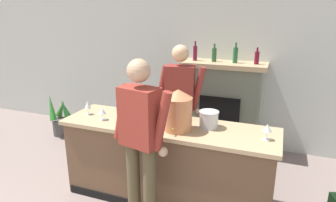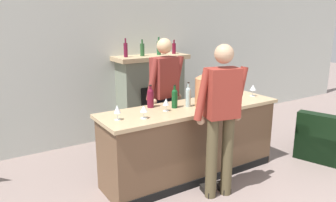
{
  "view_description": "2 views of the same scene",
  "coord_description": "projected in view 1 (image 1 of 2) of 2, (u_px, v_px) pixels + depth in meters",
  "views": [
    {
      "loc": [
        1.15,
        -0.34,
        2.16
      ],
      "look_at": [
        -0.08,
        2.87,
        1.11
      ],
      "focal_mm": 32.0,
      "sensor_mm": 36.0,
      "label": 1
    },
    {
      "loc": [
        -2.36,
        -0.64,
        2.04
      ],
      "look_at": [
        -0.08,
        2.93,
        0.94
      ],
      "focal_mm": 35.0,
      "sensor_mm": 36.0,
      "label": 2
    }
  ],
  "objects": [
    {
      "name": "ice_bucket_steel",
      "position": [
        209.0,
        119.0,
        3.22
      ],
      "size": [
        0.21,
        0.21,
        0.18
      ],
      "color": "silver",
      "rests_on": "bar_counter"
    },
    {
      "name": "wall_back_panel",
      "position": [
        206.0,
        60.0,
        4.87
      ],
      "size": [
        12.0,
        0.07,
        2.75
      ],
      "color": "silver",
      "rests_on": "ground_plane"
    },
    {
      "name": "fireplace_stone",
      "position": [
        222.0,
        106.0,
        4.71
      ],
      "size": [
        1.27,
        0.52,
        1.71
      ],
      "color": "slate",
      "rests_on": "ground_plane"
    },
    {
      "name": "person_customer",
      "position": [
        141.0,
        142.0,
        2.79
      ],
      "size": [
        0.65,
        0.37,
        1.76
      ],
      "color": "brown",
      "rests_on": "ground_plane"
    },
    {
      "name": "bar_counter",
      "position": [
        167.0,
        162.0,
        3.46
      ],
      "size": [
        2.42,
        0.7,
        0.94
      ],
      "color": "brown",
      "rests_on": "ground_plane"
    },
    {
      "name": "person_bartender",
      "position": [
        180.0,
        106.0,
        3.84
      ],
      "size": [
        0.65,
        0.35,
        1.76
      ],
      "color": "#1A1E2E",
      "rests_on": "ground_plane"
    },
    {
      "name": "wine_glass_mid_counter",
      "position": [
        135.0,
        112.0,
        3.42
      ],
      "size": [
        0.08,
        0.08,
        0.15
      ],
      "color": "silver",
      "rests_on": "bar_counter"
    },
    {
      "name": "copper_dispenser",
      "position": [
        178.0,
        110.0,
        3.12
      ],
      "size": [
        0.3,
        0.34,
        0.44
      ],
      "color": "#C77C4F",
      "rests_on": "bar_counter"
    },
    {
      "name": "wine_glass_back_row",
      "position": [
        102.0,
        111.0,
        3.44
      ],
      "size": [
        0.08,
        0.08,
        0.15
      ],
      "color": "silver",
      "rests_on": "bar_counter"
    },
    {
      "name": "wine_glass_near_bucket",
      "position": [
        88.0,
        105.0,
        3.62
      ],
      "size": [
        0.08,
        0.08,
        0.17
      ],
      "color": "silver",
      "rests_on": "bar_counter"
    },
    {
      "name": "wine_bottle_rose_blush",
      "position": [
        151.0,
        110.0,
        3.41
      ],
      "size": [
        0.07,
        0.07,
        0.29
      ],
      "color": "#11451E",
      "rests_on": "bar_counter"
    },
    {
      "name": "wine_bottle_burgundy_dark",
      "position": [
        139.0,
        103.0,
        3.65
      ],
      "size": [
        0.08,
        0.08,
        0.29
      ],
      "color": "maroon",
      "rests_on": "bar_counter"
    },
    {
      "name": "potted_plant_corner",
      "position": [
        61.0,
        120.0,
        5.34
      ],
      "size": [
        0.41,
        0.43,
        0.76
      ],
      "color": "#484543",
      "rests_on": "ground_plane"
    },
    {
      "name": "wine_bottle_merlot_tall",
      "position": [
        163.0,
        112.0,
        3.31
      ],
      "size": [
        0.07,
        0.07,
        0.31
      ],
      "color": "#A3BFBF",
      "rests_on": "bar_counter"
    },
    {
      "name": "wine_glass_front_right",
      "position": [
        267.0,
        128.0,
        2.9
      ],
      "size": [
        0.09,
        0.09,
        0.16
      ],
      "color": "silver",
      "rests_on": "bar_counter"
    }
  ]
}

